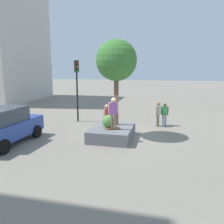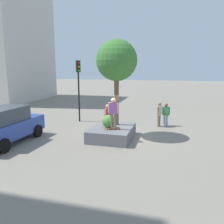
{
  "view_description": "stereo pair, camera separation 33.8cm",
  "coord_description": "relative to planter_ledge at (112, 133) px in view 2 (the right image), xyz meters",
  "views": [
    {
      "loc": [
        -13.07,
        -2.73,
        4.14
      ],
      "look_at": [
        -0.42,
        0.32,
        1.58
      ],
      "focal_mm": 36.91,
      "sensor_mm": 36.0,
      "label": 1
    },
    {
      "loc": [
        -12.98,
        -3.06,
        4.14
      ],
      "look_at": [
        -0.42,
        0.32,
        1.58
      ],
      "focal_mm": 36.91,
      "sensor_mm": 36.0,
      "label": 2
    }
  ],
  "objects": [
    {
      "name": "ground_plane",
      "position": [
        0.42,
        -0.32,
        -0.34
      ],
      "size": [
        120.0,
        120.0,
        0.0
      ],
      "primitive_type": "plane",
      "color": "gray"
    },
    {
      "name": "planter_ledge",
      "position": [
        0.0,
        0.0,
        0.0
      ],
      "size": [
        2.97,
        2.34,
        0.68
      ],
      "primitive_type": "cube",
      "color": "slate",
      "rests_on": "ground"
    },
    {
      "name": "plaza_tree",
      "position": [
        0.64,
        -0.11,
        4.13
      ],
      "size": [
        2.4,
        2.4,
        5.03
      ],
      "color": "brown",
      "rests_on": "planter_ledge"
    },
    {
      "name": "boxwood_shrub",
      "position": [
        -0.19,
        0.15,
        0.71
      ],
      "size": [
        0.75,
        0.75,
        0.75
      ],
      "primitive_type": "sphere",
      "color": "#4C8C3D",
      "rests_on": "planter_ledge"
    },
    {
      "name": "skateboard",
      "position": [
        -0.46,
        -0.19,
        0.39
      ],
      "size": [
        0.42,
        0.83,
        0.07
      ],
      "color": "brown",
      "rests_on": "planter_ledge"
    },
    {
      "name": "skateboarder",
      "position": [
        -0.46,
        -0.19,
        1.4
      ],
      "size": [
        0.26,
        0.58,
        1.71
      ],
      "color": "#847056",
      "rests_on": "skateboard"
    },
    {
      "name": "sedan_parked",
      "position": [
        -2.32,
        5.33,
        0.68
      ],
      "size": [
        4.39,
        2.14,
        2.01
      ],
      "color": "#2D479E",
      "rests_on": "ground"
    },
    {
      "name": "traffic_light_corner",
      "position": [
        3.53,
        3.55,
        2.79
      ],
      "size": [
        0.37,
        0.37,
        4.6
      ],
      "color": "black",
      "rests_on": "ground"
    },
    {
      "name": "pedestrian_crossing",
      "position": [
        3.48,
        -2.48,
        0.67
      ],
      "size": [
        0.57,
        0.32,
        1.74
      ],
      "color": "#847056",
      "rests_on": "ground"
    },
    {
      "name": "bystander_watching",
      "position": [
        3.81,
        -2.93,
        0.6
      ],
      "size": [
        0.28,
        0.54,
        1.63
      ],
      "color": "#8C9EB7",
      "rests_on": "ground"
    },
    {
      "name": "passerby_with_bag",
      "position": [
        2.04,
        0.87,
        0.62
      ],
      "size": [
        0.53,
        0.33,
        1.66
      ],
      "color": "#8C9EB7",
      "rests_on": "ground"
    },
    {
      "name": "brick_midrise",
      "position": [
        12.42,
        17.09,
        7.7
      ],
      "size": [
        10.14,
        8.2,
        16.07
      ],
      "primitive_type": "cube",
      "color": "beige",
      "rests_on": "ground"
    }
  ]
}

